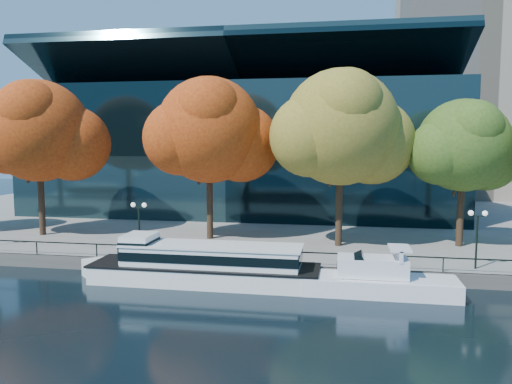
% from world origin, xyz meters
% --- Properties ---
extents(ground, '(160.00, 160.00, 0.00)m').
position_xyz_m(ground, '(0.00, 0.00, 0.00)').
color(ground, black).
rests_on(ground, ground).
extents(promenade, '(90.00, 67.08, 1.00)m').
position_xyz_m(promenade, '(0.00, 36.38, 0.50)').
color(promenade, slate).
rests_on(promenade, ground).
extents(railing, '(88.20, 0.08, 0.99)m').
position_xyz_m(railing, '(0.00, 3.25, 1.94)').
color(railing, black).
rests_on(railing, promenade).
extents(convention_building, '(50.00, 24.57, 21.43)m').
position_xyz_m(convention_building, '(-4.00, 31.79, 8.51)').
color(convention_building, black).
rests_on(convention_building, ground).
extents(tour_boat, '(17.18, 3.83, 3.26)m').
position_xyz_m(tour_boat, '(-1.41, 1.19, 1.39)').
color(tour_boat, white).
rests_on(tour_boat, ground).
extents(cruiser_near, '(10.78, 2.78, 3.12)m').
position_xyz_m(cruiser_near, '(10.27, 0.66, 0.97)').
color(cruiser_near, white).
rests_on(cruiser_near, ground).
extents(tree_1, '(11.61, 9.52, 14.25)m').
position_xyz_m(tree_1, '(-19.01, 10.42, 10.40)').
color(tree_1, black).
rests_on(tree_1, promenade).
extents(tree_2, '(11.65, 9.55, 14.30)m').
position_xyz_m(tree_2, '(-3.19, 11.42, 10.44)').
color(tree_2, black).
rests_on(tree_2, promenade).
extents(tree_3, '(11.91, 9.77, 14.58)m').
position_xyz_m(tree_3, '(8.18, 10.36, 10.61)').
color(tree_3, black).
rests_on(tree_3, promenade).
extents(tree_4, '(9.45, 7.75, 12.13)m').
position_xyz_m(tree_4, '(18.04, 11.95, 9.18)').
color(tree_4, black).
rests_on(tree_4, promenade).
extents(lamp_1, '(1.26, 0.36, 4.03)m').
position_xyz_m(lamp_1, '(-7.08, 4.50, 3.98)').
color(lamp_1, black).
rests_on(lamp_1, promenade).
extents(lamp_2, '(1.26, 0.36, 4.03)m').
position_xyz_m(lamp_2, '(17.36, 4.50, 3.98)').
color(lamp_2, black).
rests_on(lamp_2, promenade).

